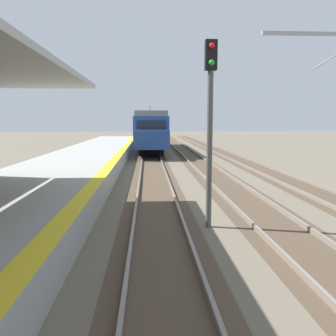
% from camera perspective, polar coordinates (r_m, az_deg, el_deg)
% --- Properties ---
extents(station_platform, '(5.00, 80.00, 0.91)m').
position_cam_1_polar(station_platform, '(11.82, -23.59, -5.69)').
color(station_platform, '#999993').
rests_on(station_platform, ground).
extents(track_pair_nearest_platform, '(2.34, 120.00, 0.16)m').
position_cam_1_polar(track_pair_nearest_platform, '(15.08, -2.08, -3.85)').
color(track_pair_nearest_platform, '#4C3D2D').
rests_on(track_pair_nearest_platform, ground).
extents(track_pair_middle, '(2.34, 120.00, 0.16)m').
position_cam_1_polar(track_pair_middle, '(15.53, 10.59, -3.65)').
color(track_pair_middle, '#4C3D2D').
rests_on(track_pair_middle, ground).
extents(track_pair_far_side, '(2.34, 120.00, 0.16)m').
position_cam_1_polar(track_pair_far_side, '(16.67, 22.03, -3.31)').
color(track_pair_far_side, '#4C3D2D').
rests_on(track_pair_far_side, ground).
extents(approaching_train, '(2.93, 19.60, 4.76)m').
position_cam_1_polar(approaching_train, '(37.08, -2.84, 6.21)').
color(approaching_train, navy).
rests_on(approaching_train, ground).
extents(rail_signal_post, '(0.32, 0.34, 5.20)m').
position_cam_1_polar(rail_signal_post, '(10.01, 6.76, 8.44)').
color(rail_signal_post, '#4C4C4C').
rests_on(rail_signal_post, ground).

